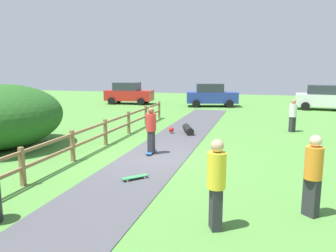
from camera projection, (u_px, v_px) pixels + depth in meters
The scene contains 13 objects.
ground_plane at pixel (155, 157), 12.25m from camera, with size 60.00×60.00×0.00m, color #4C8438.
asphalt_path at pixel (155, 157), 12.25m from camera, with size 2.40×28.00×0.02m, color #47474C.
wooden_fence at pixel (90, 135), 12.82m from camera, with size 0.12×18.12×1.10m.
bush_large at pixel (3, 116), 13.52m from camera, with size 4.39×5.27×2.58m, color #23561E.
skater_riding at pixel (151, 128), 12.47m from camera, with size 0.39×0.80×1.77m.
skater_fallen at pixel (187, 129), 16.58m from camera, with size 1.35×1.49×0.36m.
skateboard_loose at pixel (135, 177), 9.73m from camera, with size 0.69×0.72×0.08m.
bystander_orange at pixel (313, 172), 7.23m from camera, with size 0.54×0.54×1.83m.
bystander_white at pixel (293, 114), 16.86m from camera, with size 0.53×0.53×1.65m.
bystander_yellow at pixel (216, 180), 6.61m from camera, with size 0.50×0.50×1.87m.
parked_car_blue at pixel (211, 95), 27.86m from camera, with size 4.49×2.76×1.92m.
parked_car_red at pixel (129, 93), 29.84m from camera, with size 4.30×2.20×1.92m.
parked_car_white at pixel (324, 98), 25.57m from camera, with size 4.38×2.41×1.92m.
Camera 1 is at (3.66, -11.30, 3.25)m, focal length 35.64 mm.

